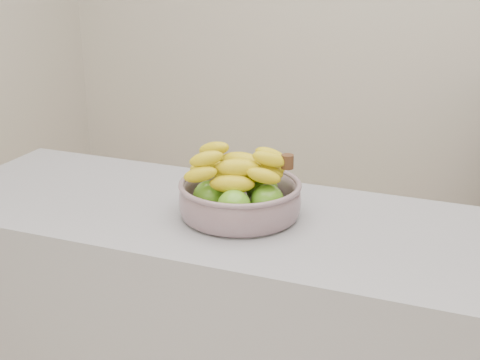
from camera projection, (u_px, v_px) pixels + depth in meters
name	position (u px, v px, depth m)	size (l,w,h in m)	color
fruit_bowl	(240.00, 195.00, 1.75)	(0.32, 0.32, 0.18)	#8B9AA7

